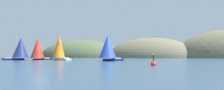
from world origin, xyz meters
TOP-DOWN VIEW (x-y plane):
  - ground_plane at (0.00, 0.00)m, footprint 360.00×360.00m
  - headland_center at (5.00, 135.00)m, footprint 70.07×44.00m
  - headland_left at (-55.00, 135.00)m, footprint 74.05×44.00m
  - sailboat_blue_spinnaker at (-1.87, 40.68)m, footprint 8.98×9.97m
  - sailboat_navy_sail at (-40.75, 44.16)m, footprint 10.34×9.61m
  - sailboat_orange_sail at (-25.02, 48.17)m, footprint 10.08×7.70m
  - sailboat_scarlet_sail at (-36.45, 49.84)m, footprint 8.02×10.35m
  - channel_buoy at (15.29, 14.48)m, footprint 1.10×1.10m

SIDE VIEW (x-z plane):
  - ground_plane at x=0.00m, z-range 0.00..0.00m
  - headland_center at x=5.00m, z-range -15.81..15.81m
  - headland_left at x=-55.00m, z-range -15.24..15.24m
  - channel_buoy at x=15.29m, z-range -0.95..1.69m
  - sailboat_blue_spinnaker at x=-1.87m, z-range -0.32..9.95m
  - sailboat_navy_sail at x=-40.75m, z-range -0.41..10.27m
  - sailboat_scarlet_sail at x=-36.45m, z-range -0.24..10.23m
  - sailboat_orange_sail at x=-25.02m, z-range -0.79..11.56m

